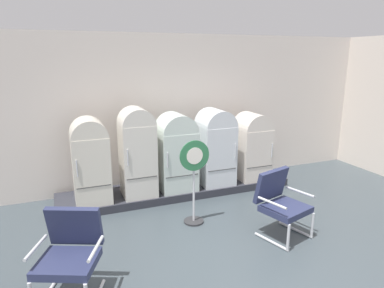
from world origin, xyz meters
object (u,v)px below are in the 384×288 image
refrigerator_1 (137,149)px  refrigerator_3 (215,145)px  refrigerator_0 (90,158)px  armchair_left (70,250)px  armchair_right (280,201)px  refrigerator_2 (176,150)px  refrigerator_4 (252,144)px  sign_stand (194,183)px

refrigerator_1 → refrigerator_3: bearing=1.3°
refrigerator_0 → refrigerator_3: refrigerator_3 is taller
armchair_left → armchair_right: size_ratio=1.00×
armchair_left → refrigerator_3: bearing=38.5°
refrigerator_0 → armchair_right: 3.20m
refrigerator_2 → armchair_right: (0.94, -1.97, -0.37)m
refrigerator_1 → refrigerator_4: (2.38, 0.02, -0.14)m
refrigerator_2 → armchair_left: refrigerator_2 is taller
armchair_right → refrigerator_1: bearing=130.7°
refrigerator_3 → armchair_right: size_ratio=1.51×
refrigerator_4 → refrigerator_2: bearing=179.9°
sign_stand → refrigerator_1: bearing=119.1°
armchair_right → refrigerator_3: bearing=93.7°
refrigerator_3 → refrigerator_1: bearing=-178.7°
refrigerator_3 → refrigerator_4: size_ratio=1.09×
refrigerator_0 → refrigerator_1: 0.82m
sign_stand → refrigerator_2: bearing=84.7°
refrigerator_1 → armchair_right: size_ratio=1.63×
refrigerator_0 → refrigerator_2: size_ratio=1.01×
refrigerator_0 → refrigerator_4: bearing=0.0°
sign_stand → armchair_right: bearing=-37.8°
armchair_left → refrigerator_4: bearing=31.5°
refrigerator_1 → refrigerator_2: 0.75m
refrigerator_2 → refrigerator_4: (1.64, -0.00, -0.05)m
refrigerator_0 → refrigerator_4: size_ratio=1.08×
refrigerator_0 → refrigerator_4: refrigerator_0 is taller
refrigerator_4 → armchair_right: bearing=-109.5°
refrigerator_2 → sign_stand: (-0.11, -1.16, -0.22)m
refrigerator_0 → armchair_right: size_ratio=1.49×
refrigerator_0 → sign_stand: 1.87m
armchair_left → armchair_right: bearing=5.1°
refrigerator_4 → armchair_right: (-0.70, -1.97, -0.32)m
refrigerator_0 → refrigerator_3: size_ratio=0.99×
refrigerator_2 → armchair_left: bearing=-132.0°
refrigerator_3 → armchair_left: refrigerator_3 is taller
refrigerator_1 → armchair_left: 2.59m
refrigerator_3 → armchair_right: 2.02m
refrigerator_3 → refrigerator_2: bearing=-179.4°
armchair_right → refrigerator_4: bearing=70.5°
refrigerator_0 → refrigerator_3: 2.36m
refrigerator_3 → refrigerator_4: 0.83m
refrigerator_1 → refrigerator_4: size_ratio=1.18×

